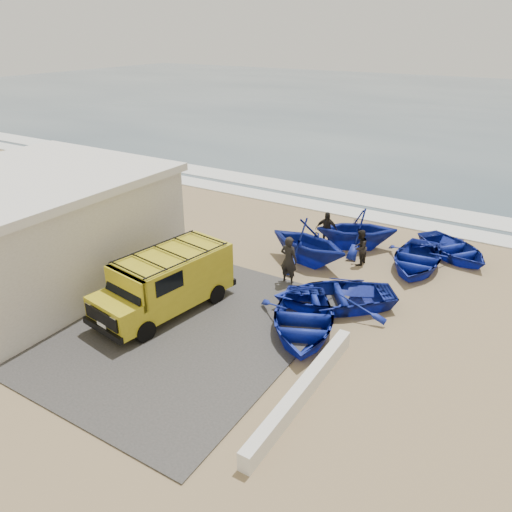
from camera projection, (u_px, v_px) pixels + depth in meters
The scene contains 17 objects.
ground at pixel (218, 304), 18.52m from camera, with size 160.00×160.00×0.00m, color #967E57.
slab at pixel (140, 313), 17.91m from camera, with size 12.00×10.00×0.05m, color #423F3D.
ocean at pixel (481, 109), 61.81m from camera, with size 180.00×88.00×0.01m, color #385166.
surf_line at pixel (343, 211), 27.78m from camera, with size 180.00×1.60×0.06m, color white.
surf_wash at pixel (360, 199), 29.72m from camera, with size 180.00×2.20×0.04m, color white.
building at pixel (32, 228), 19.63m from camera, with size 8.40×9.40×4.30m.
parapet at pixel (302, 391), 13.70m from camera, with size 0.35×6.00×0.55m, color silver.
van at pixel (167, 280), 17.65m from camera, with size 2.81×5.45×2.23m.
boat_near_left at pixel (303, 320), 16.68m from camera, with size 3.14×4.40×0.91m, color #14269F.
boat_near_right at pixel (334, 295), 18.17m from camera, with size 3.16×4.42×0.92m, color #14269F.
boat_mid_left at pixel (308, 242), 21.32m from camera, with size 3.27×3.79×2.00m, color #14269F.
boat_mid_right at pixel (416, 259), 21.09m from camera, with size 2.92×4.09×0.85m, color #14269F.
boat_far_left at pixel (357, 229), 22.80m from camera, with size 3.14×3.64×1.92m, color #14269F.
boat_far_right at pixel (453, 249), 22.13m from camera, with size 2.73×3.82×0.79m, color #14269F.
fisherman_front at pixel (289, 260), 19.66m from camera, with size 0.73×0.48×1.99m, color black.
fisherman_middle at pixel (360, 248), 21.28m from camera, with size 0.77×0.60×1.58m, color black.
fisherman_back at pixel (326, 230), 22.91m from camera, with size 1.02×0.42×1.73m, color black.
Camera 1 is at (9.61, -12.94, 9.40)m, focal length 35.00 mm.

